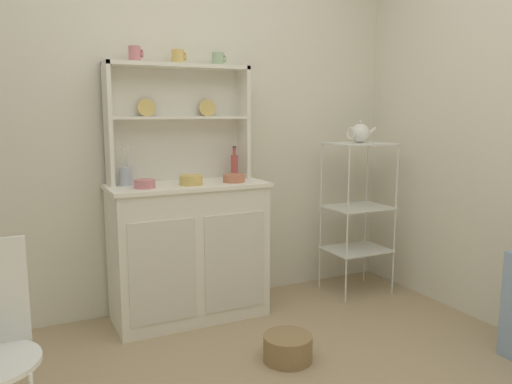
% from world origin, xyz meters
% --- Properties ---
extents(wall_back, '(3.84, 0.05, 2.50)m').
position_xyz_m(wall_back, '(0.00, 1.62, 1.25)').
color(wall_back, silver).
rests_on(wall_back, ground).
extents(hutch_cabinet, '(0.97, 0.45, 0.86)m').
position_xyz_m(hutch_cabinet, '(-0.02, 1.37, 0.44)').
color(hutch_cabinet, white).
rests_on(hutch_cabinet, ground).
extents(hutch_shelf_unit, '(0.90, 0.18, 0.73)m').
position_xyz_m(hutch_shelf_unit, '(-0.02, 1.53, 1.28)').
color(hutch_shelf_unit, silver).
rests_on(hutch_shelf_unit, hutch_cabinet).
extents(bakers_rack, '(0.43, 0.34, 1.08)m').
position_xyz_m(bakers_rack, '(1.21, 1.27, 0.68)').
color(bakers_rack, silver).
rests_on(bakers_rack, ground).
extents(floor_basket, '(0.26, 0.26, 0.14)m').
position_xyz_m(floor_basket, '(0.25, 0.59, 0.07)').
color(floor_basket, '#93754C').
rests_on(floor_basket, ground).
extents(cup_rose_0, '(0.08, 0.07, 0.09)m').
position_xyz_m(cup_rose_0, '(-0.28, 1.49, 1.63)').
color(cup_rose_0, '#D17A84').
rests_on(cup_rose_0, hutch_shelf_unit).
extents(cup_gold_1, '(0.09, 0.08, 0.08)m').
position_xyz_m(cup_gold_1, '(-0.02, 1.49, 1.63)').
color(cup_gold_1, '#DBB760').
rests_on(cup_gold_1, hutch_shelf_unit).
extents(cup_sage_2, '(0.09, 0.07, 0.08)m').
position_xyz_m(cup_sage_2, '(0.24, 1.49, 1.63)').
color(cup_sage_2, '#9EB78E').
rests_on(cup_sage_2, hutch_shelf_unit).
extents(bowl_mixing_large, '(0.12, 0.12, 0.05)m').
position_xyz_m(bowl_mixing_large, '(-0.30, 1.29, 0.88)').
color(bowl_mixing_large, '#D17A84').
rests_on(bowl_mixing_large, hutch_cabinet).
extents(bowl_floral_medium, '(0.14, 0.14, 0.06)m').
position_xyz_m(bowl_floral_medium, '(-0.02, 1.29, 0.89)').
color(bowl_floral_medium, '#DBB760').
rests_on(bowl_floral_medium, hutch_cabinet).
extents(bowl_cream_small, '(0.14, 0.14, 0.05)m').
position_xyz_m(bowl_cream_small, '(0.26, 1.29, 0.88)').
color(bowl_cream_small, '#C67556').
rests_on(bowl_cream_small, hutch_cabinet).
extents(jam_bottle, '(0.05, 0.05, 0.21)m').
position_xyz_m(jam_bottle, '(0.34, 1.45, 0.95)').
color(jam_bottle, '#B74C47').
rests_on(jam_bottle, hutch_cabinet).
extents(utensil_jar, '(0.08, 0.08, 0.24)m').
position_xyz_m(utensil_jar, '(-0.38, 1.45, 0.92)').
color(utensil_jar, '#B2B7C6').
rests_on(utensil_jar, hutch_cabinet).
extents(porcelain_teapot, '(0.23, 0.13, 0.16)m').
position_xyz_m(porcelain_teapot, '(1.21, 1.27, 1.15)').
color(porcelain_teapot, white).
rests_on(porcelain_teapot, bakers_rack).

